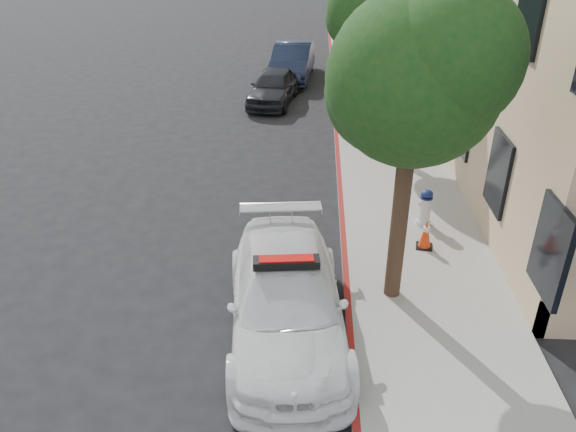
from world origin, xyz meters
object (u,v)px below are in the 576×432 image
Objects in this scene: fire_hydrant at (425,208)px; traffic_cone at (426,234)px; parked_car_far at (292,62)px; police_car at (286,300)px; parked_car_mid at (273,86)px.

traffic_cone is at bearing -94.83° from fire_hydrant.
fire_hydrant is (3.64, -13.24, -0.17)m from parked_car_far.
police_car is 1.09× the size of parked_car_far.
parked_car_mid is at bearing 116.75° from fire_hydrant.
traffic_cone is at bearing 38.19° from police_car.
police_car is 4.80m from fire_hydrant.
police_car is 13.47m from parked_car_mid.
parked_car_far is (-0.67, 17.01, 0.05)m from police_car.
traffic_cone is at bearing -71.78° from parked_car_far.
police_car is 1.32× the size of parked_car_mid.
police_car is 7.65× the size of traffic_cone.
fire_hydrant reaches higher than traffic_cone.
traffic_cone is (2.83, 2.76, -0.23)m from police_car.
parked_car_mid is 5.80× the size of traffic_cone.
parked_car_mid is 10.52m from fire_hydrant.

